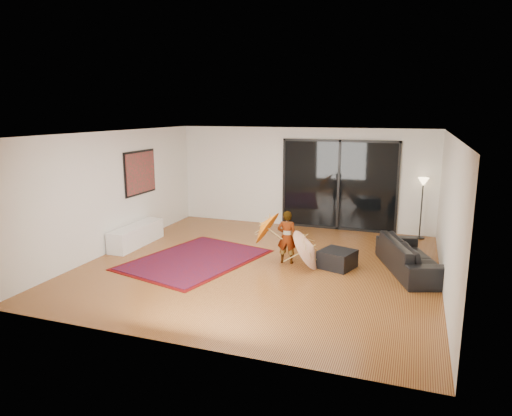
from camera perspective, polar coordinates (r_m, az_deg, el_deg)
The scene contains 17 objects.
floor at distance 9.54m, azimuth 0.58°, elevation -7.12°, with size 7.00×7.00×0.00m, color #9E632B.
ceiling at distance 9.02m, azimuth 0.62°, elevation 9.31°, with size 7.00×7.00×0.00m, color white.
wall_back at distance 12.50m, azimuth 5.81°, elevation 3.79°, with size 7.00×7.00×0.00m, color silver.
wall_front at distance 6.07m, azimuth -10.19°, elevation -5.18°, with size 7.00×7.00×0.00m, color silver.
wall_left at distance 10.81m, azimuth -17.25°, elevation 2.02°, with size 7.00×7.00×0.00m, color silver.
wall_right at distance 8.73m, azimuth 22.90°, elevation -0.68°, with size 7.00×7.00×0.00m, color silver.
sliding_door at distance 12.30m, azimuth 10.29°, elevation 2.82°, with size 3.06×0.07×2.40m.
painting at distance 11.56m, azimuth -14.25°, elevation 4.31°, with size 0.04×1.28×1.08m.
media_console at distance 11.21m, azimuth -14.71°, elevation -3.30°, with size 0.43×1.74×0.48m, color white.
speaker at distance 10.77m, azimuth -16.43°, elevation -4.37°, with size 0.31×0.31×0.36m, color #424244.
persian_rug at distance 9.92m, azimuth -7.59°, elevation -6.39°, with size 2.81×3.42×0.02m.
sofa at distance 9.56m, azimuth 18.90°, elevation -5.73°, with size 2.18×0.85×0.64m, color black.
ottoman at distance 9.47m, azimuth 10.11°, elevation -6.29°, with size 0.63×0.63×0.36m, color black.
floor_lamp at distance 11.93m, azimuth 20.12°, elevation 2.03°, with size 0.26×0.26×1.53m.
child at distance 9.52m, azimuth 3.88°, elevation -3.64°, with size 0.41×0.27×1.12m, color #999999.
parasol_orange at distance 9.59m, azimuth 0.64°, elevation -2.43°, with size 0.57×0.78×0.86m.
parasol_white at distance 9.26m, azimuth 7.21°, elevation -4.52°, with size 0.63×0.88×0.95m.
Camera 1 is at (2.91, -8.53, 3.13)m, focal length 32.00 mm.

